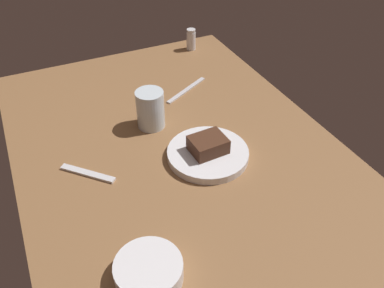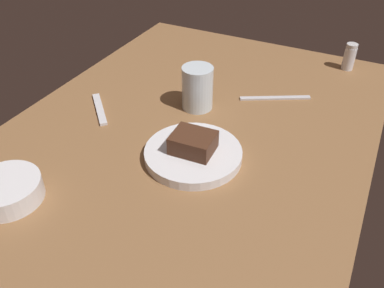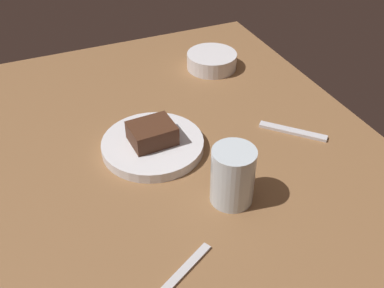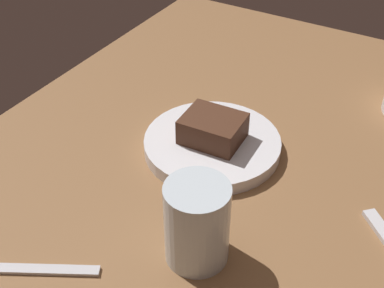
{
  "view_description": "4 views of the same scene",
  "coord_description": "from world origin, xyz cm",
  "px_view_note": "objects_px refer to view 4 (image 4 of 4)",
  "views": [
    {
      "loc": [
        79.19,
        -32.39,
        73.32
      ],
      "look_at": [
        7.61,
        1.17,
        8.95
      ],
      "focal_mm": 37.92,
      "sensor_mm": 36.0,
      "label": 1
    },
    {
      "loc": [
        70.01,
        36.45,
        59.49
      ],
      "look_at": [
        8.15,
        5.72,
        7.14
      ],
      "focal_mm": 37.99,
      "sensor_mm": 36.0,
      "label": 2
    },
    {
      "loc": [
        -63.34,
        27.45,
        62.49
      ],
      "look_at": [
        2.48,
        -1.0,
        5.96
      ],
      "focal_mm": 41.91,
      "sensor_mm": 36.0,
      "label": 3
    },
    {
      "loc": [
        -49.31,
        -23.92,
        54.17
      ],
      "look_at": [
        2.72,
        6.55,
        7.16
      ],
      "focal_mm": 48.46,
      "sensor_mm": 36.0,
      "label": 4
    }
  ],
  "objects_px": {
    "chocolate_cake_slice": "(213,128)",
    "butter_knife": "(22,269)",
    "dessert_plate": "(212,144)",
    "water_glass": "(197,223)"
  },
  "relations": [
    {
      "from": "water_glass",
      "to": "butter_knife",
      "type": "bearing_deg",
      "value": 127.27
    },
    {
      "from": "chocolate_cake_slice",
      "to": "butter_knife",
      "type": "relative_size",
      "value": 0.48
    },
    {
      "from": "chocolate_cake_slice",
      "to": "butter_knife",
      "type": "height_order",
      "value": "chocolate_cake_slice"
    },
    {
      "from": "dessert_plate",
      "to": "butter_knife",
      "type": "distance_m",
      "value": 0.34
    },
    {
      "from": "dessert_plate",
      "to": "chocolate_cake_slice",
      "type": "height_order",
      "value": "chocolate_cake_slice"
    },
    {
      "from": "dessert_plate",
      "to": "butter_knife",
      "type": "relative_size",
      "value": 1.13
    },
    {
      "from": "water_glass",
      "to": "dessert_plate",
      "type": "bearing_deg",
      "value": 23.38
    },
    {
      "from": "dessert_plate",
      "to": "water_glass",
      "type": "xyz_separation_m",
      "value": [
        -0.2,
        -0.08,
        0.05
      ]
    },
    {
      "from": "dessert_plate",
      "to": "butter_knife",
      "type": "xyz_separation_m",
      "value": [
        -0.33,
        0.09,
        -0.01
      ]
    },
    {
      "from": "dessert_plate",
      "to": "water_glass",
      "type": "relative_size",
      "value": 1.91
    }
  ]
}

